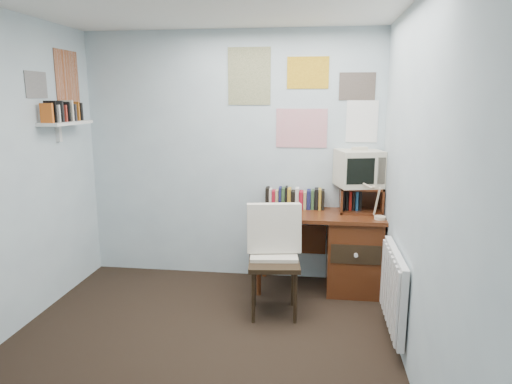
# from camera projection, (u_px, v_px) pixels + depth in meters

# --- Properties ---
(ground) EXTENTS (3.50, 3.50, 0.00)m
(ground) POSITION_uv_depth(u_px,v_px,m) (188.00, 366.00, 3.19)
(ground) COLOR black
(ground) RESTS_ON ground
(back_wall) EXTENTS (3.00, 0.02, 2.50)m
(back_wall) POSITION_uv_depth(u_px,v_px,m) (232.00, 157.00, 4.64)
(back_wall) COLOR silver
(back_wall) RESTS_ON ground
(right_wall) EXTENTS (0.02, 3.50, 2.50)m
(right_wall) POSITION_uv_depth(u_px,v_px,m) (424.00, 198.00, 2.75)
(right_wall) COLOR silver
(right_wall) RESTS_ON ground
(desk) EXTENTS (1.20, 0.55, 0.76)m
(desk) POSITION_uv_depth(u_px,v_px,m) (347.00, 250.00, 4.40)
(desk) COLOR #562813
(desk) RESTS_ON ground
(desk_chair) EXTENTS (0.52, 0.50, 0.92)m
(desk_chair) POSITION_uv_depth(u_px,v_px,m) (274.00, 263.00, 3.88)
(desk_chair) COLOR black
(desk_chair) RESTS_ON ground
(desk_lamp) EXTENTS (0.33, 0.30, 0.38)m
(desk_lamp) POSITION_uv_depth(u_px,v_px,m) (381.00, 199.00, 4.11)
(desk_lamp) COLOR red
(desk_lamp) RESTS_ON desk
(tv_riser) EXTENTS (0.40, 0.30, 0.25)m
(tv_riser) POSITION_uv_depth(u_px,v_px,m) (361.00, 199.00, 4.39)
(tv_riser) COLOR #562813
(tv_riser) RESTS_ON desk
(crt_tv) EXTENTS (0.48, 0.46, 0.38)m
(crt_tv) POSITION_uv_depth(u_px,v_px,m) (359.00, 167.00, 4.35)
(crt_tv) COLOR beige
(crt_tv) RESTS_ON tv_riser
(book_row) EXTENTS (0.60, 0.14, 0.22)m
(book_row) POSITION_uv_depth(u_px,v_px,m) (296.00, 197.00, 4.54)
(book_row) COLOR #562813
(book_row) RESTS_ON desk
(radiator) EXTENTS (0.09, 0.80, 0.60)m
(radiator) POSITION_uv_depth(u_px,v_px,m) (394.00, 289.00, 3.45)
(radiator) COLOR white
(radiator) RESTS_ON right_wall
(wall_shelf) EXTENTS (0.20, 0.62, 0.24)m
(wall_shelf) POSITION_uv_depth(u_px,v_px,m) (66.00, 123.00, 4.11)
(wall_shelf) COLOR white
(wall_shelf) RESTS_ON left_wall
(posters_back) EXTENTS (1.20, 0.01, 0.90)m
(posters_back) POSITION_uv_depth(u_px,v_px,m) (302.00, 97.00, 4.42)
(posters_back) COLOR white
(posters_back) RESTS_ON back_wall
(posters_left) EXTENTS (0.01, 0.70, 0.60)m
(posters_left) POSITION_uv_depth(u_px,v_px,m) (53.00, 80.00, 4.05)
(posters_left) COLOR white
(posters_left) RESTS_ON left_wall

